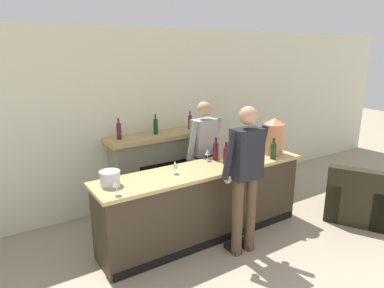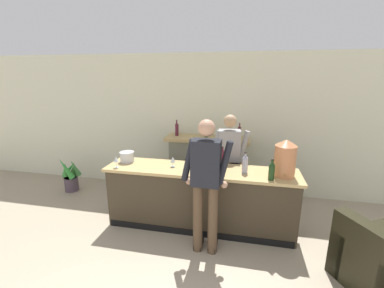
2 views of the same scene
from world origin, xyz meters
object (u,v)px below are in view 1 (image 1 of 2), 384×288
copper_dispenser (274,136)px  wine_glass_front_right (208,152)px  fireplace_stone (157,169)px  wine_bottle_port_short (273,150)px  armchair_black (357,200)px  wine_glass_near_bucket (116,183)px  wine_bottle_rose_blush (245,150)px  ice_bucket_steel (110,178)px  person_customer (245,175)px  wine_bottle_burgundy_dark (216,150)px  person_bartender (204,153)px  wine_glass_by_dispenser (175,165)px  wine_bottle_riesling_slim (226,154)px

copper_dispenser → wine_glass_front_right: 1.03m
fireplace_stone → wine_bottle_port_short: fireplace_stone is taller
armchair_black → wine_glass_near_bucket: size_ratio=6.18×
wine_bottle_rose_blush → wine_glass_front_right: size_ratio=1.87×
armchair_black → ice_bucket_steel: ice_bucket_steel is taller
person_customer → wine_bottle_burgundy_dark: bearing=80.1°
fireplace_stone → wine_glass_near_bucket: fireplace_stone is taller
wine_glass_near_bucket → armchair_black: bearing=-9.9°
person_customer → person_bartender: 1.17m
wine_bottle_port_short → wine_bottle_rose_blush: 0.40m
fireplace_stone → person_customer: size_ratio=0.88×
person_customer → wine_glass_by_dispenser: person_customer is taller
fireplace_stone → person_bartender: 0.85m
fireplace_stone → wine_bottle_riesling_slim: (0.39, -1.22, 0.50)m
person_customer → copper_dispenser: size_ratio=3.47×
copper_dispenser → wine_bottle_riesling_slim: size_ratio=1.77×
wine_glass_front_right → person_bartender: bearing=61.9°
wine_bottle_burgundy_dark → wine_bottle_rose_blush: 0.40m
person_customer → ice_bucket_steel: bearing=154.6°
wine_bottle_riesling_slim → wine_glass_near_bucket: 1.59m
copper_dispenser → wine_bottle_rose_blush: bearing=-180.0°
fireplace_stone → armchair_black: fireplace_stone is taller
wine_bottle_riesling_slim → wine_glass_near_bucket: (-1.58, -0.18, -0.00)m
wine_glass_near_bucket → wine_glass_by_dispenser: bearing=14.8°
copper_dispenser → wine_bottle_riesling_slim: copper_dispenser is taller
wine_bottle_port_short → wine_bottle_rose_blush: bearing=152.2°
wine_glass_front_right → wine_bottle_port_short: bearing=-27.2°
wine_bottle_port_short → wine_bottle_riesling_slim: 0.71m
wine_bottle_port_short → wine_bottle_burgundy_dark: wine_bottle_burgundy_dark is taller
armchair_black → copper_dispenser: size_ratio=2.13×
person_customer → ice_bucket_steel: size_ratio=7.74×
wine_glass_front_right → person_customer: bearing=-91.3°
person_bartender → wine_glass_by_dispenser: size_ratio=10.45×
wine_bottle_riesling_slim → wine_glass_front_right: (-0.13, 0.24, -0.02)m
wine_bottle_riesling_slim → fireplace_stone: bearing=107.9°
person_bartender → copper_dispenser: 1.04m
wine_bottle_burgundy_dark → person_bartender: bearing=78.8°
armchair_black → wine_bottle_riesling_slim: wine_bottle_riesling_slim is taller
ice_bucket_steel → wine_bottle_burgundy_dark: (1.53, 0.10, 0.06)m
wine_bottle_port_short → wine_glass_near_bucket: (-2.27, 0.00, -0.00)m
armchair_black → wine_bottle_riesling_slim: bearing=157.4°
copper_dispenser → ice_bucket_steel: bearing=177.4°
person_bartender → wine_bottle_rose_blush: person_bartender is taller
wine_glass_front_right → armchair_black: bearing=-27.0°
wine_bottle_burgundy_dark → wine_glass_near_bucket: bearing=-166.1°
ice_bucket_steel → wine_bottle_port_short: size_ratio=0.81×
armchair_black → ice_bucket_steel: bearing=165.3°
wine_bottle_burgundy_dark → wine_bottle_port_short: bearing=-29.3°
fireplace_stone → wine_glass_by_dispenser: fireplace_stone is taller
wine_bottle_port_short → wine_bottle_riesling_slim: (-0.69, 0.18, 0.00)m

